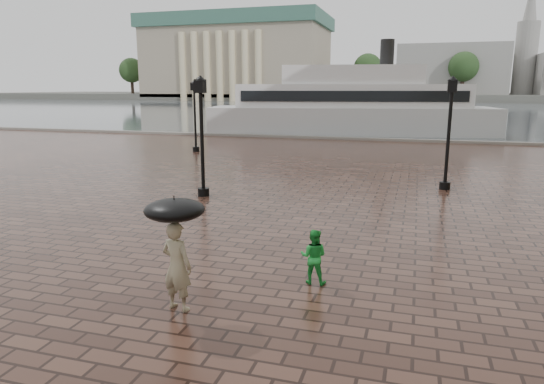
# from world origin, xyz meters

# --- Properties ---
(ground) EXTENTS (300.00, 300.00, 0.00)m
(ground) POSITION_xyz_m (0.00, 0.00, 0.00)
(ground) COLOR #341F18
(ground) RESTS_ON ground
(harbour_water) EXTENTS (240.00, 240.00, 0.00)m
(harbour_water) POSITION_xyz_m (0.00, 92.00, 0.00)
(harbour_water) COLOR #4D555D
(harbour_water) RESTS_ON ground
(quay_edge) EXTENTS (80.00, 0.60, 0.30)m
(quay_edge) POSITION_xyz_m (0.00, 32.00, 0.00)
(quay_edge) COLOR slate
(quay_edge) RESTS_ON ground
(far_shore) EXTENTS (300.00, 60.00, 2.00)m
(far_shore) POSITION_xyz_m (0.00, 160.00, 1.00)
(far_shore) COLOR #4C4C47
(far_shore) RESTS_ON ground
(museum) EXTENTS (57.00, 32.50, 26.00)m
(museum) POSITION_xyz_m (-55.00, 144.61, 13.91)
(museum) COLOR gray
(museum) RESTS_ON ground
(far_trees) EXTENTS (188.00, 8.00, 13.50)m
(far_trees) POSITION_xyz_m (0.00, 138.00, 9.42)
(far_trees) COLOR #2D2119
(far_trees) RESTS_ON ground
(street_lamps) EXTENTS (15.44, 12.44, 4.40)m
(street_lamps) POSITION_xyz_m (-5.00, 15.33, 2.33)
(street_lamps) COLOR black
(street_lamps) RESTS_ON ground
(adult_pedestrian) EXTENTS (0.69, 0.52, 1.72)m
(adult_pedestrian) POSITION_xyz_m (-2.36, 0.88, 0.86)
(adult_pedestrian) COLOR gray
(adult_pedestrian) RESTS_ON ground
(child_pedestrian) EXTENTS (0.58, 0.46, 1.19)m
(child_pedestrian) POSITION_xyz_m (-0.18, 2.86, 0.59)
(child_pedestrian) COLOR green
(child_pedestrian) RESTS_ON ground
(ferry_near) EXTENTS (25.40, 10.37, 8.11)m
(ferry_near) POSITION_xyz_m (-4.01, 37.00, 2.44)
(ferry_near) COLOR #BABABA
(ferry_near) RESTS_ON ground
(umbrella) EXTENTS (1.10, 1.10, 1.15)m
(umbrella) POSITION_xyz_m (-2.36, 0.88, 1.94)
(umbrella) COLOR black
(umbrella) RESTS_ON ground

